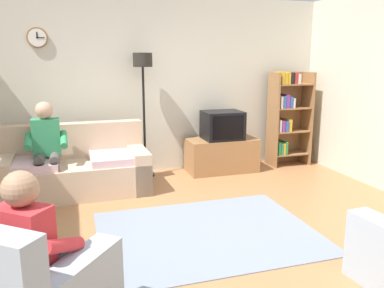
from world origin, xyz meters
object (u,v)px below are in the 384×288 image
object	(u,v)px
couch	(75,170)
tv	(222,125)
tv_stand	(221,155)
floor_lamp	(143,81)
person_in_left_armchair	(36,245)
bookshelf	(287,115)
person_on_couch	(47,145)

from	to	relation	value
couch	tv	world-z (taller)	tv
tv_stand	floor_lamp	xyz separation A→B (m)	(-1.21, 0.10, 1.19)
tv_stand	person_in_left_armchair	xyz separation A→B (m)	(-2.49, -3.13, 0.34)
bookshelf	person_in_left_armchair	bearing A→B (deg)	-138.97
floor_lamp	person_on_couch	size ratio (longest dim) A/B	1.49
bookshelf	floor_lamp	distance (m)	2.47
tv_stand	person_in_left_armchair	distance (m)	4.02
bookshelf	person_on_couch	bearing A→B (deg)	-171.40
couch	person_in_left_armchair	bearing A→B (deg)	-95.20
couch	tv	distance (m)	2.31
bookshelf	person_on_couch	distance (m)	3.80
tv_stand	bookshelf	distance (m)	1.32
person_on_couch	couch	bearing A→B (deg)	18.79
tv_stand	bookshelf	bearing A→B (deg)	3.31
person_on_couch	tv_stand	bearing A→B (deg)	11.00
bookshelf	floor_lamp	bearing A→B (deg)	179.27
couch	person_in_left_armchair	size ratio (longest dim) A/B	1.71
bookshelf	person_on_couch	xyz separation A→B (m)	(-3.75, -0.57, -0.15)
tv	person_on_couch	bearing A→B (deg)	-169.52
couch	person_in_left_armchair	xyz separation A→B (m)	(-0.25, -2.74, 0.29)
bookshelf	person_on_couch	size ratio (longest dim) A/B	1.26
bookshelf	person_in_left_armchair	size ratio (longest dim) A/B	1.40
bookshelf	couch	bearing A→B (deg)	-172.40
person_on_couch	person_in_left_armchair	size ratio (longest dim) A/B	1.11
tv_stand	person_on_couch	world-z (taller)	person_on_couch
floor_lamp	person_in_left_armchair	world-z (taller)	floor_lamp
floor_lamp	person_in_left_armchair	distance (m)	3.58
couch	bookshelf	bearing A→B (deg)	7.60
floor_lamp	couch	bearing A→B (deg)	-154.68
person_in_left_armchair	tv_stand	bearing A→B (deg)	51.48
couch	floor_lamp	xyz separation A→B (m)	(1.03, 0.49, 1.14)
couch	floor_lamp	size ratio (longest dim) A/B	1.04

